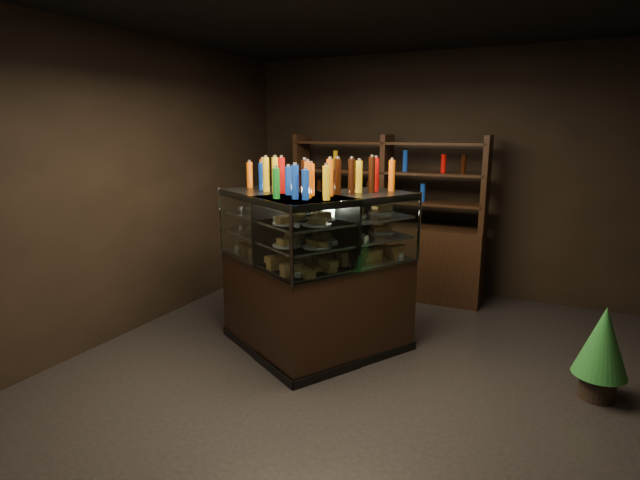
% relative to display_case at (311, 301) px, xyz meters
% --- Properties ---
extents(ground, '(5.00, 5.00, 0.00)m').
position_rel_display_case_xyz_m(ground, '(0.56, -0.05, -0.50)').
color(ground, black).
rests_on(ground, ground).
extents(room_shell, '(5.02, 5.02, 3.01)m').
position_rel_display_case_xyz_m(room_shell, '(0.56, -0.05, 1.44)').
color(room_shell, black).
rests_on(room_shell, ground).
extents(display_case, '(1.89, 1.55, 1.51)m').
position_rel_display_case_xyz_m(display_case, '(0.00, 0.00, 0.00)').
color(display_case, black).
rests_on(display_case, ground).
extents(food_display, '(1.47, 1.18, 0.46)m').
position_rel_display_case_xyz_m(food_display, '(0.00, -0.00, 0.65)').
color(food_display, gold).
rests_on(food_display, display_case).
extents(bottles_top, '(1.30, 1.04, 0.30)m').
position_rel_display_case_xyz_m(bottles_top, '(-0.00, 0.00, 1.14)').
color(bottles_top, '#D8590A').
rests_on(bottles_top, display_case).
extents(potted_conifer, '(0.40, 0.40, 0.85)m').
position_rel_display_case_xyz_m(potted_conifer, '(2.39, 0.23, -0.02)').
color(potted_conifer, black).
rests_on(potted_conifer, ground).
extents(back_shelving, '(2.42, 0.43, 2.00)m').
position_rel_display_case_xyz_m(back_shelving, '(0.04, 2.00, 0.10)').
color(back_shelving, black).
rests_on(back_shelving, ground).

